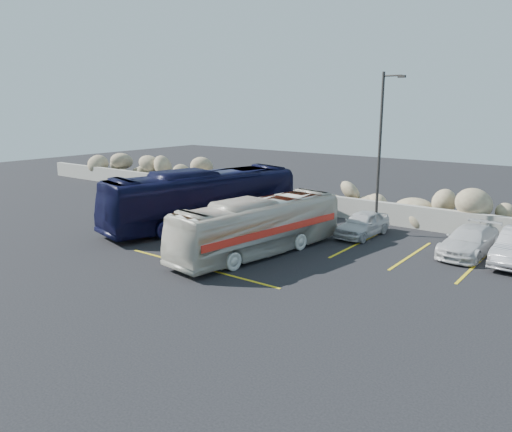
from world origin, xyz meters
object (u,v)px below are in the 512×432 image
Objects in this scene: car_a at (363,224)px; vintage_bus at (258,226)px; lamppost at (381,150)px; tour_coach at (202,198)px; car_c at (469,241)px.

vintage_bus is at bearing -110.48° from car_a.
lamppost reaches higher than vintage_bus.
car_a is at bearing -120.68° from lamppost.
tour_coach is at bearing 165.85° from vintage_bus.
lamppost is at bearing 40.72° from tour_coach.
lamppost is 2.15× the size of car_a.
vintage_bus is 5.92m from tour_coach.
lamppost is 0.90× the size of vintage_bus.
vintage_bus is 2.40× the size of car_a.
vintage_bus is at bearing -113.86° from lamppost.
car_a is (7.83, 3.32, -0.91)m from tour_coach.
vintage_bus reaches higher than car_c.
car_a is at bearing 37.61° from tour_coach.
lamppost is 0.72× the size of tour_coach.
lamppost is at bearing 74.41° from vintage_bus.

